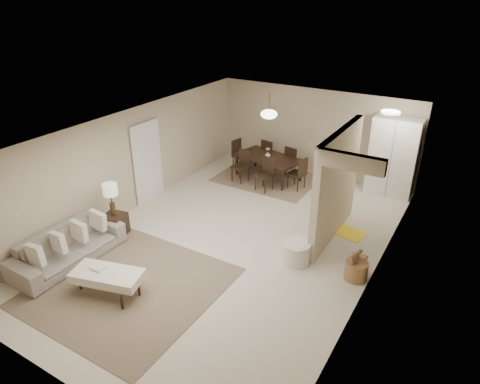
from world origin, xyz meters
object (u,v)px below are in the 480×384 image
Objects in this scene: wicker_basket at (356,270)px; pantry_cabinet at (393,157)px; dining_table at (267,168)px; side_table at (115,225)px; round_pouf at (296,253)px; ottoman_bench at (107,276)px; sofa at (68,247)px.

pantry_cabinet is at bearing 95.51° from wicker_basket.
wicker_basket is at bearing -31.11° from dining_table.
pantry_cabinet is 3.44m from dining_table.
pantry_cabinet is at bearing 25.13° from dining_table.
round_pouf is at bearing 15.63° from side_table.
wicker_basket is at bearing 20.57° from ottoman_bench.
ottoman_bench is at bearing -134.02° from round_pouf.
wicker_basket is at bearing -64.40° from sofa.
pantry_cabinet is 7.20m from side_table.
dining_table is (0.09, 6.07, -0.04)m from ottoman_bench.
ottoman_bench is at bearing -47.76° from side_table.
dining_table is (-2.45, 3.44, 0.10)m from round_pouf.
round_pouf is at bearing -43.28° from dining_table.
round_pouf is 1.33× the size of wicker_basket.
sofa is at bearing -154.92° from wicker_basket.
wicker_basket is (5.20, 2.43, -0.15)m from sofa.
dining_table is (1.53, 5.77, -0.01)m from sofa.
dining_table is at bearing 137.69° from wicker_basket.
side_table is 5.29m from wicker_basket.
round_pouf is at bearing -175.29° from wicker_basket.
side_table reaches higher than ottoman_bench.
ottoman_bench is at bearing -143.97° from wicker_basket.
ottoman_bench is 3.66m from round_pouf.
dining_table is at bearing 73.69° from ottoman_bench.
ottoman_bench reaches higher than round_pouf.
pantry_cabinet is 4.14× the size of side_table.
pantry_cabinet is 7.69m from ottoman_bench.
round_pouf is (3.94, 1.10, -0.03)m from side_table.
pantry_cabinet reaches higher than wicker_basket.
dining_table is at bearing -166.07° from pantry_cabinet.
round_pouf is 4.23m from dining_table.
sofa is 5.97m from dining_table.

